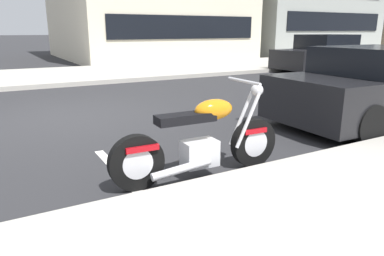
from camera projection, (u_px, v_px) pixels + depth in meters
ground_plane at (66, 118)px, 7.07m from camera, size 260.00×260.00×0.00m
sidewalk_far_curb at (286, 63)px, 18.23m from camera, size 120.00×5.00×0.14m
parking_stall_stripe at (124, 178)px, 4.18m from camera, size 0.12×2.20×0.01m
parked_motorcycle at (202, 142)px, 4.13m from camera, size 2.14×0.62×1.10m
parked_car_mid_block at (378, 88)px, 6.55m from camera, size 4.06×1.94×1.38m
car_opposite_curb at (325, 54)px, 15.08m from camera, size 4.81×2.11×1.48m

